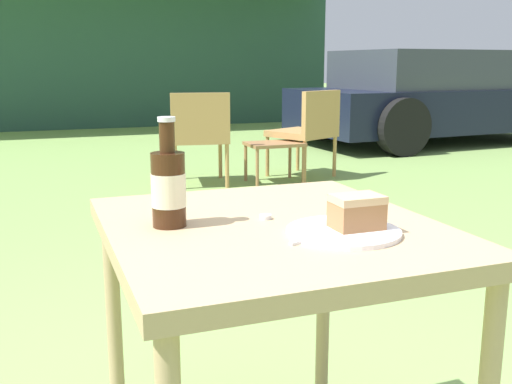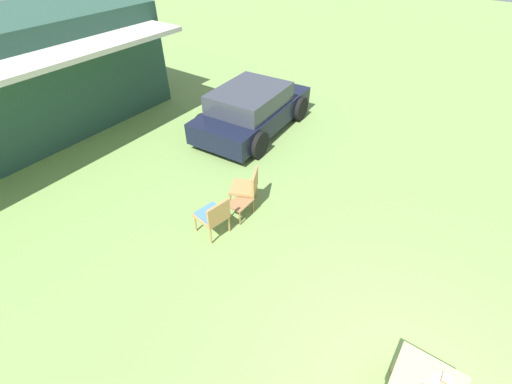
{
  "view_description": "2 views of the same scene",
  "coord_description": "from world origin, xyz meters",
  "px_view_note": "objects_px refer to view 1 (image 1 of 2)",
  "views": [
    {
      "loc": [
        -0.47,
        -1.17,
        1.1
      ],
      "look_at": [
        0.0,
        0.1,
        0.81
      ],
      "focal_mm": 42.0,
      "sensor_mm": 36.0,
      "label": 1
    },
    {
      "loc": [
        -2.48,
        0.69,
        4.97
      ],
      "look_at": [
        1.56,
        3.54,
        0.9
      ],
      "focal_mm": 24.0,
      "sensor_mm": 36.0,
      "label": 2
    }
  ],
  "objects_px": {
    "garden_side_table": "(274,148)",
    "wicker_chair_cushioned": "(199,132)",
    "wicker_chair_plain": "(308,128)",
    "patio_table": "(272,261)",
    "parked_car": "(430,98)",
    "cake_on_plate": "(350,222)",
    "cola_bottle_near": "(168,186)"
  },
  "relations": [
    {
      "from": "parked_car",
      "to": "patio_table",
      "type": "bearing_deg",
      "value": -132.51
    },
    {
      "from": "cake_on_plate",
      "to": "parked_car",
      "type": "bearing_deg",
      "value": 52.44
    },
    {
      "from": "patio_table",
      "to": "cake_on_plate",
      "type": "xyz_separation_m",
      "value": [
        0.12,
        -0.13,
        0.11
      ]
    },
    {
      "from": "cola_bottle_near",
      "to": "wicker_chair_plain",
      "type": "bearing_deg",
      "value": 60.92
    },
    {
      "from": "garden_side_table",
      "to": "cake_on_plate",
      "type": "height_order",
      "value": "cake_on_plate"
    },
    {
      "from": "wicker_chair_cushioned",
      "to": "patio_table",
      "type": "xyz_separation_m",
      "value": [
        -0.94,
        -4.1,
        0.18
      ]
    },
    {
      "from": "parked_car",
      "to": "garden_side_table",
      "type": "relative_size",
      "value": 7.81
    },
    {
      "from": "wicker_chair_plain",
      "to": "cola_bottle_near",
      "type": "xyz_separation_m",
      "value": [
        -2.24,
        -4.03,
        0.35
      ]
    },
    {
      "from": "parked_car",
      "to": "wicker_chair_cushioned",
      "type": "distance_m",
      "value": 4.26
    },
    {
      "from": "wicker_chair_cushioned",
      "to": "cola_bottle_near",
      "type": "height_order",
      "value": "cola_bottle_near"
    },
    {
      "from": "parked_car",
      "to": "cake_on_plate",
      "type": "distance_m",
      "value": 7.65
    },
    {
      "from": "garden_side_table",
      "to": "wicker_chair_cushioned",
      "type": "bearing_deg",
      "value": 169.97
    },
    {
      "from": "parked_car",
      "to": "cola_bottle_near",
      "type": "bearing_deg",
      "value": -134.02
    },
    {
      "from": "garden_side_table",
      "to": "patio_table",
      "type": "xyz_separation_m",
      "value": [
        -1.63,
        -3.98,
        0.34
      ]
    },
    {
      "from": "wicker_chair_plain",
      "to": "cake_on_plate",
      "type": "distance_m",
      "value": 4.64
    },
    {
      "from": "parked_car",
      "to": "wicker_chair_plain",
      "type": "distance_m",
      "value": 3.32
    },
    {
      "from": "wicker_chair_cushioned",
      "to": "cake_on_plate",
      "type": "bearing_deg",
      "value": 88.9
    },
    {
      "from": "wicker_chair_cushioned",
      "to": "cola_bottle_near",
      "type": "relative_size",
      "value": 3.63
    },
    {
      "from": "cola_bottle_near",
      "to": "wicker_chair_cushioned",
      "type": "bearing_deg",
      "value": 74.11
    },
    {
      "from": "patio_table",
      "to": "wicker_chair_cushioned",
      "type": "bearing_deg",
      "value": 77.14
    },
    {
      "from": "wicker_chair_cushioned",
      "to": "cola_bottle_near",
      "type": "bearing_deg",
      "value": 83.93
    },
    {
      "from": "patio_table",
      "to": "cake_on_plate",
      "type": "height_order",
      "value": "cake_on_plate"
    },
    {
      "from": "cake_on_plate",
      "to": "cola_bottle_near",
      "type": "xyz_separation_m",
      "value": [
        -0.33,
        0.19,
        0.06
      ]
    },
    {
      "from": "parked_car",
      "to": "wicker_chair_plain",
      "type": "bearing_deg",
      "value": -149.8
    },
    {
      "from": "cake_on_plate",
      "to": "patio_table",
      "type": "bearing_deg",
      "value": 133.0
    },
    {
      "from": "parked_car",
      "to": "patio_table",
      "type": "xyz_separation_m",
      "value": [
        -4.78,
        -5.94,
        0.05
      ]
    },
    {
      "from": "wicker_chair_cushioned",
      "to": "cake_on_plate",
      "type": "height_order",
      "value": "wicker_chair_cushioned"
    },
    {
      "from": "parked_car",
      "to": "cake_on_plate",
      "type": "bearing_deg",
      "value": -131.2
    },
    {
      "from": "parked_car",
      "to": "garden_side_table",
      "type": "xyz_separation_m",
      "value": [
        -3.15,
        -1.96,
        -0.3
      ]
    },
    {
      "from": "wicker_chair_cushioned",
      "to": "wicker_chair_plain",
      "type": "bearing_deg",
      "value": -171.01
    },
    {
      "from": "wicker_chair_cushioned",
      "to": "garden_side_table",
      "type": "xyz_separation_m",
      "value": [
        0.69,
        -0.12,
        -0.16
      ]
    },
    {
      "from": "parked_car",
      "to": "cola_bottle_near",
      "type": "distance_m",
      "value": 7.72
    }
  ]
}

